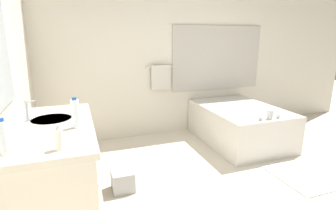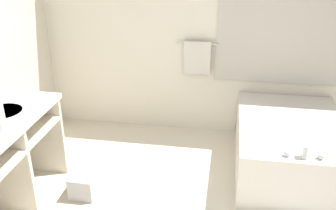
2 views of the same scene
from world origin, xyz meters
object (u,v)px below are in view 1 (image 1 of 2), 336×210
(water_bottle_1, at_px, (76,113))
(water_bottle_2, at_px, (3,138))
(soap_dispenser, at_px, (59,139))
(waste_bin, at_px, (123,180))
(bathtub, at_px, (239,122))

(water_bottle_1, relative_size, water_bottle_2, 1.06)
(soap_dispenser, relative_size, waste_bin, 0.71)
(soap_dispenser, bearing_deg, water_bottle_1, 75.12)
(bathtub, bearing_deg, water_bottle_2, -150.56)
(water_bottle_2, height_order, soap_dispenser, water_bottle_2)
(water_bottle_1, relative_size, waste_bin, 1.05)
(soap_dispenser, bearing_deg, waste_bin, 58.52)
(bathtub, distance_m, water_bottle_2, 3.32)
(water_bottle_2, bearing_deg, water_bottle_1, 41.93)
(soap_dispenser, bearing_deg, bathtub, 32.96)
(bathtub, relative_size, waste_bin, 6.47)
(water_bottle_2, bearing_deg, waste_bin, 44.49)
(water_bottle_1, height_order, waste_bin, water_bottle_1)
(water_bottle_2, relative_size, soap_dispenser, 1.39)
(water_bottle_1, height_order, soap_dispenser, water_bottle_1)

